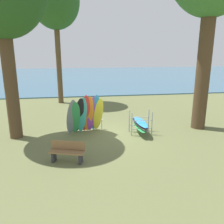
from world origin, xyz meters
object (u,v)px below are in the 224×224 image
Objects in this scene: leaning_board_pile at (85,115)px; board_storage_rack at (140,124)px; tree_mid_behind at (55,2)px; park_bench at (67,151)px.

board_storage_rack is (2.93, -0.39, -0.51)m from leaning_board_pile.
tree_mid_behind is 13.45m from park_bench.
board_storage_rack is at bearing 36.53° from park_bench.
park_bench is at bearing -143.47° from board_storage_rack.
tree_mid_behind is at bearing 94.89° from park_bench.
tree_mid_behind reaches higher than leaning_board_pile.
tree_mid_behind is at bearing 102.84° from leaning_board_pile.
leaning_board_pile is 3.00m from board_storage_rack.
tree_mid_behind is 4.63× the size of leaning_board_pile.
tree_mid_behind is at bearing 119.69° from board_storage_rack.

